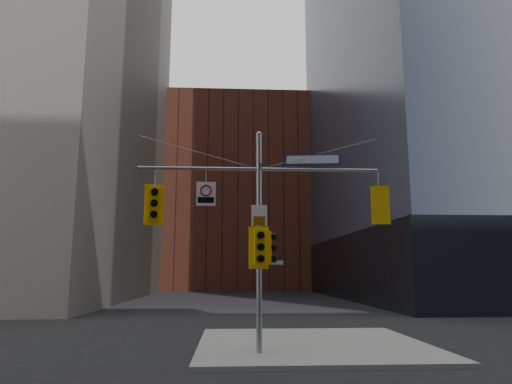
{
  "coord_description": "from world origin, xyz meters",
  "views": [
    {
      "loc": [
        -0.92,
        -12.78,
        2.65
      ],
      "look_at": [
        -0.1,
        2.0,
        5.23
      ],
      "focal_mm": 32.0,
      "sensor_mm": 36.0,
      "label": 1
    }
  ],
  "objects": [
    {
      "name": "ground",
      "position": [
        0.0,
        0.0,
        0.0
      ],
      "size": [
        160.0,
        160.0,
        0.0
      ],
      "primitive_type": "plane",
      "color": "black",
      "rests_on": "ground"
    },
    {
      "name": "traffic_light_west_arm",
      "position": [
        -3.41,
        2.01,
        4.8
      ],
      "size": [
        0.64,
        0.57,
        1.34
      ],
      "rotation": [
        0.0,
        0.0,
        0.18
      ],
      "color": "yellow",
      "rests_on": "ground"
    },
    {
      "name": "traffic_light_pole_side",
      "position": [
        0.32,
        1.99,
        3.4
      ],
      "size": [
        0.44,
        0.37,
        1.07
      ],
      "rotation": [
        0.0,
        0.0,
        1.45
      ],
      "color": "yellow",
      "rests_on": "ground"
    },
    {
      "name": "brick_midrise",
      "position": [
        0.0,
        58.0,
        14.0
      ],
      "size": [
        26.0,
        20.0,
        28.0
      ],
      "primitive_type": "cube",
      "color": "brown",
      "rests_on": "ground"
    },
    {
      "name": "traffic_light_east_arm",
      "position": [
        4.02,
        1.99,
        4.8
      ],
      "size": [
        0.6,
        0.52,
        1.27
      ],
      "rotation": [
        0.0,
        0.0,
        3.02
      ],
      "color": "yellow",
      "rests_on": "ground"
    },
    {
      "name": "street_sign_blade",
      "position": [
        1.8,
        2.0,
        6.35
      ],
      "size": [
        1.85,
        0.26,
        0.36
      ],
      "rotation": [
        0.0,
        0.0,
        -0.12
      ],
      "color": "navy",
      "rests_on": "ground"
    },
    {
      "name": "regulatory_sign_pole",
      "position": [
        0.0,
        1.88,
        4.42
      ],
      "size": [
        0.52,
        0.08,
        0.68
      ],
      "rotation": [
        0.0,
        0.0,
        0.09
      ],
      "color": "silver",
      "rests_on": "ground"
    },
    {
      "name": "sidewalk_corner",
      "position": [
        2.0,
        4.0,
        0.07
      ],
      "size": [
        8.0,
        8.0,
        0.15
      ],
      "primitive_type": "cube",
      "color": "gray",
      "rests_on": "ground"
    },
    {
      "name": "signal_assembly",
      "position": [
        0.0,
        1.99,
        4.42
      ],
      "size": [
        8.0,
        0.8,
        7.3
      ],
      "color": "gray",
      "rests_on": "ground"
    },
    {
      "name": "regulatory_sign_arm",
      "position": [
        -1.74,
        1.97,
        5.18
      ],
      "size": [
        0.63,
        0.09,
        0.79
      ],
      "rotation": [
        0.0,
        0.0,
        0.05
      ],
      "color": "silver",
      "rests_on": "ground"
    },
    {
      "name": "street_blade_ew",
      "position": [
        0.45,
        2.0,
        2.93
      ],
      "size": [
        0.66,
        0.03,
        0.13
      ],
      "rotation": [
        0.0,
        0.0,
        -0.0
      ],
      "color": "silver",
      "rests_on": "ground"
    },
    {
      "name": "street_blade_ns",
      "position": [
        0.0,
        2.45,
        2.74
      ],
      "size": [
        0.11,
        0.71,
        0.14
      ],
      "rotation": [
        0.0,
        0.0,
        -0.11
      ],
      "color": "#145926",
      "rests_on": "ground"
    },
    {
      "name": "traffic_light_pole_front",
      "position": [
        -0.0,
        1.73,
        3.4
      ],
      "size": [
        0.65,
        0.54,
        1.36
      ],
      "rotation": [
        0.0,
        0.0,
        0.1
      ],
      "color": "yellow",
      "rests_on": "ground"
    }
  ]
}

